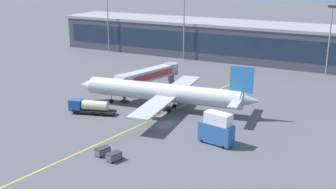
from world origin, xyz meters
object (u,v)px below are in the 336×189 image
(baggage_cart_0, at_px, (103,151))
(baggage_cart_1, at_px, (114,156))
(main_airliner, at_px, (164,92))
(catering_lift, at_px, (217,129))
(fuel_tanker, at_px, (89,106))

(baggage_cart_0, height_order, baggage_cart_1, same)
(main_airliner, xyz_separation_m, catering_lift, (18.59, -13.64, -1.12))
(baggage_cart_0, xyz_separation_m, baggage_cart_1, (3.07, -0.90, 0.00))
(main_airliner, height_order, fuel_tanker, main_airliner)
(catering_lift, bearing_deg, baggage_cart_0, -138.89)
(catering_lift, xyz_separation_m, baggage_cart_0, (-16.24, -14.17, -2.28))
(main_airliner, xyz_separation_m, baggage_cart_1, (5.42, -28.72, -3.40))
(baggage_cart_1, bearing_deg, baggage_cart_0, 163.59)
(baggage_cart_1, bearing_deg, catering_lift, 48.86)
(catering_lift, bearing_deg, fuel_tanker, 174.81)
(main_airliner, relative_size, fuel_tanker, 4.10)
(main_airliner, relative_size, baggage_cart_1, 15.24)
(fuel_tanker, distance_m, baggage_cart_0, 23.46)
(fuel_tanker, relative_size, baggage_cart_1, 3.72)
(fuel_tanker, height_order, catering_lift, catering_lift)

